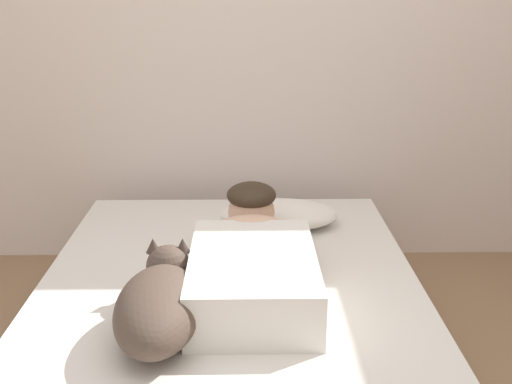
% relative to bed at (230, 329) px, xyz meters
% --- Properties ---
extents(back_wall, '(4.45, 0.12, 2.50)m').
position_rel_bed_xyz_m(back_wall, '(0.16, 1.18, 1.06)').
color(back_wall, silver).
rests_on(back_wall, ground).
extents(bed, '(1.42, 1.94, 0.38)m').
position_rel_bed_xyz_m(bed, '(0.00, 0.00, 0.00)').
color(bed, '#726051').
rests_on(bed, ground).
extents(pillow, '(0.52, 0.32, 0.11)m').
position_rel_bed_xyz_m(pillow, '(0.21, 0.57, 0.25)').
color(pillow, white).
rests_on(pillow, bed).
extents(person_lying, '(0.43, 0.92, 0.27)m').
position_rel_bed_xyz_m(person_lying, '(0.08, -0.02, 0.30)').
color(person_lying, silver).
rests_on(person_lying, bed).
extents(dog, '(0.26, 0.57, 0.21)m').
position_rel_bed_xyz_m(dog, '(-0.20, -0.35, 0.30)').
color(dog, '#4C3D33').
rests_on(dog, bed).
extents(coffee_cup, '(0.12, 0.09, 0.07)m').
position_rel_bed_xyz_m(coffee_cup, '(0.17, 0.44, 0.23)').
color(coffee_cup, white).
rests_on(coffee_cup, bed).
extents(cell_phone, '(0.07, 0.14, 0.01)m').
position_rel_bed_xyz_m(cell_phone, '(-0.00, -0.40, 0.20)').
color(cell_phone, black).
rests_on(cell_phone, bed).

